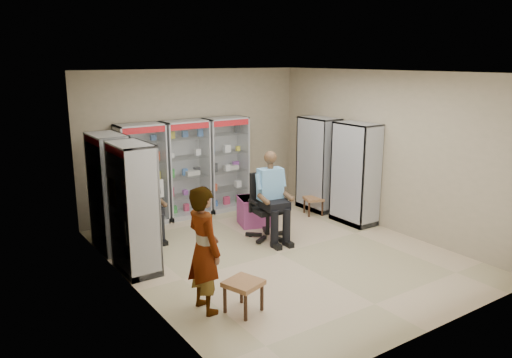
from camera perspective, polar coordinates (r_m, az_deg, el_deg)
floor at (r=8.52m, az=2.65°, el=-8.50°), size 6.00×6.00×0.00m
room_shell at (r=7.99m, az=2.80°, el=4.69°), size 5.02×6.02×3.01m
cabinet_back_left at (r=9.92m, az=-12.91°, el=0.42°), size 0.90×0.50×2.00m
cabinet_back_mid at (r=10.29m, az=-7.99°, el=1.11°), size 0.90×0.50×2.00m
cabinet_back_right at (r=10.73m, az=-3.44°, el=1.73°), size 0.90×0.50×2.00m
cabinet_right_far at (r=10.77m, az=7.14°, el=1.70°), size 0.90×0.50×2.00m
cabinet_right_near at (r=9.99m, az=11.29°, el=0.60°), size 0.90×0.50×2.00m
cabinet_left_far at (r=8.77m, az=-16.33°, el=-1.51°), size 0.90×0.50×2.00m
cabinet_left_near at (r=7.77m, az=-13.80°, el=-3.29°), size 0.90×0.50×2.00m
wooden_chair at (r=9.31m, az=-12.52°, el=-3.80°), size 0.42×0.42×0.94m
seated_customer at (r=9.21m, az=-12.47°, el=-2.69°), size 0.44×0.60×1.34m
office_chair at (r=9.04m, az=1.37°, el=-3.15°), size 0.73×0.73×1.20m
seated_shopkeeper at (r=8.95m, az=1.56°, el=-2.23°), size 0.59×0.76×1.53m
pink_trunk at (r=9.85m, az=-0.20°, el=-3.67°), size 0.72×0.70×0.56m
tea_glass at (r=9.72m, az=0.10°, el=-1.92°), size 0.07×0.07×0.09m
woven_stool_a at (r=10.58m, az=6.57°, el=-3.07°), size 0.47×0.47×0.37m
woven_stool_b at (r=6.63m, az=-1.44°, el=-13.25°), size 0.54×0.54×0.43m
standing_man at (r=6.45m, az=-5.95°, el=-8.03°), size 0.42×0.62×1.67m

